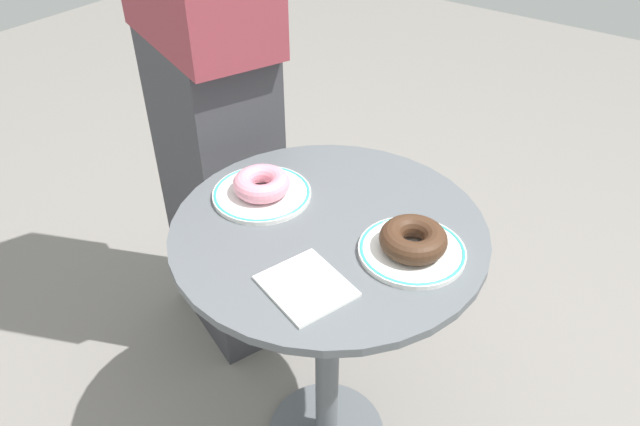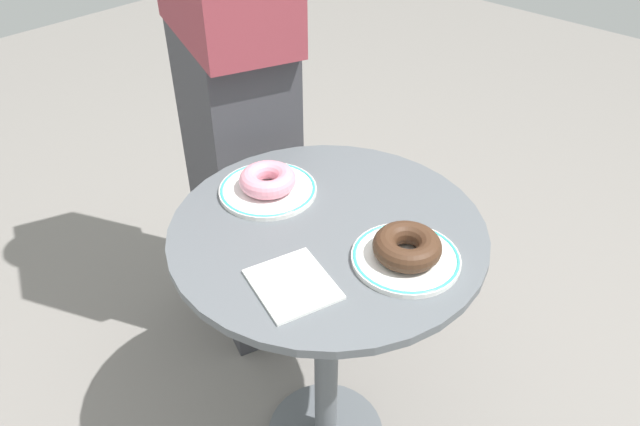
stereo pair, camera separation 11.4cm
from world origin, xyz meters
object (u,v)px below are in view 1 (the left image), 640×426
at_px(donut_chocolate, 413,239).
at_px(paper_napkin, 306,286).
at_px(cafe_table, 328,304).
at_px(plate_left, 262,194).
at_px(plate_right, 412,251).
at_px(donut_pink_frosted, 261,184).
at_px(person_figure, 206,73).

xyz_separation_m(donut_chocolate, paper_napkin, (-0.10, -0.18, -0.03)).
height_order(cafe_table, donut_chocolate, donut_chocolate).
relative_size(plate_left, plate_right, 1.04).
xyz_separation_m(cafe_table, plate_left, (-0.17, -0.00, 0.22)).
distance_m(donut_pink_frosted, donut_chocolate, 0.34).
xyz_separation_m(paper_napkin, person_figure, (-0.57, 0.35, 0.11)).
relative_size(donut_pink_frosted, paper_napkin, 0.81).
distance_m(donut_chocolate, paper_napkin, 0.21).
xyz_separation_m(cafe_table, donut_pink_frosted, (-0.17, -0.00, 0.24)).
bearing_deg(paper_napkin, plate_left, 145.79).
bearing_deg(donut_chocolate, plate_right, 90.00).
bearing_deg(paper_napkin, donut_chocolate, 61.03).
xyz_separation_m(plate_left, plate_right, (0.34, 0.02, -0.00)).
bearing_deg(donut_pink_frosted, plate_right, 4.19).
relative_size(cafe_table, paper_napkin, 4.93).
xyz_separation_m(plate_right, person_figure, (-0.67, 0.17, 0.11)).
xyz_separation_m(donut_pink_frosted, paper_napkin, (0.23, -0.16, -0.03)).
bearing_deg(donut_chocolate, plate_left, -176.00).
height_order(cafe_table, donut_pink_frosted, donut_pink_frosted).
relative_size(donut_pink_frosted, person_figure, 0.07).
height_order(cafe_table, plate_left, plate_left).
bearing_deg(paper_napkin, cafe_table, 112.60).
relative_size(cafe_table, donut_chocolate, 5.77).
distance_m(plate_left, donut_pink_frosted, 0.03).
relative_size(plate_right, paper_napkin, 1.36).
relative_size(plate_left, donut_chocolate, 1.65).
height_order(cafe_table, plate_right, plate_right).
xyz_separation_m(plate_left, person_figure, (-0.33, 0.19, 0.11)).
relative_size(cafe_table, plate_right, 3.62).
height_order(plate_right, donut_chocolate, donut_chocolate).
xyz_separation_m(cafe_table, donut_chocolate, (0.17, 0.02, 0.25)).
bearing_deg(donut_pink_frosted, person_figure, 149.97).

